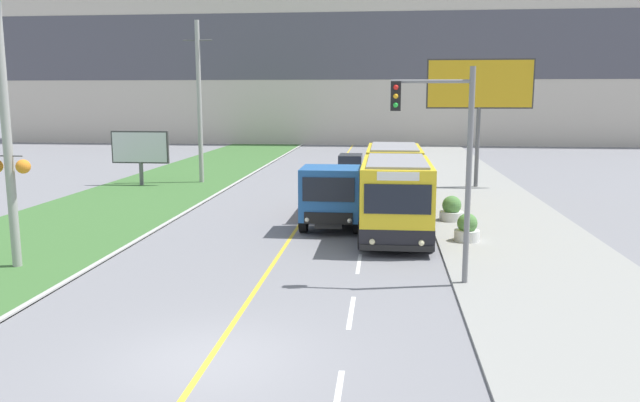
{
  "coord_description": "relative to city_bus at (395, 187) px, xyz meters",
  "views": [
    {
      "loc": [
        3.52,
        -11.71,
        5.33
      ],
      "look_at": [
        1.1,
        11.5,
        1.4
      ],
      "focal_mm": 35.0,
      "sensor_mm": 36.0,
      "label": 1
    }
  ],
  "objects": [
    {
      "name": "lane_marking_centre",
      "position": [
        -3.55,
        -11.65,
        -1.54
      ],
      "size": [
        2.88,
        140.0,
        0.01
      ],
      "color": "gold",
      "rests_on": "ground_plane"
    },
    {
      "name": "car_distant",
      "position": [
        -2.72,
        15.54,
        -0.85
      ],
      "size": [
        1.8,
        4.3,
        1.45
      ],
      "color": "silver",
      "rests_on": "ground_plane"
    },
    {
      "name": "utility_pole_near",
      "position": [
        -11.94,
        -8.26,
        2.93
      ],
      "size": [
        1.8,
        0.44,
        9.4
      ],
      "color": "#9E9E99",
      "rests_on": "ground_plane"
    },
    {
      "name": "planter_round_second",
      "position": [
        2.45,
        0.4,
        -1.0
      ],
      "size": [
        1.01,
        1.01,
        1.06
      ],
      "color": "silver",
      "rests_on": "sidewalk_right"
    },
    {
      "name": "billboard_small",
      "position": [
        -15.04,
        9.77,
        0.69
      ],
      "size": [
        3.5,
        0.24,
        3.28
      ],
      "color": "#59595B",
      "rests_on": "ground_plane"
    },
    {
      "name": "planter_round_near",
      "position": [
        2.61,
        -3.44,
        -1.01
      ],
      "size": [
        0.92,
        0.92,
        1.03
      ],
      "color": "silver",
      "rests_on": "sidewalk_right"
    },
    {
      "name": "dump_truck",
      "position": [
        -2.53,
        -1.12,
        -0.25
      ],
      "size": [
        2.43,
        6.6,
        2.58
      ],
      "color": "black",
      "rests_on": "ground_plane"
    },
    {
      "name": "city_bus",
      "position": [
        0.0,
        0.0,
        0.0
      ],
      "size": [
        2.64,
        12.26,
        3.03
      ],
      "color": "yellow",
      "rests_on": "ground_plane"
    },
    {
      "name": "apartment_block_background",
      "position": [
        -3.96,
        46.42,
        8.6
      ],
      "size": [
        80.0,
        8.04,
        20.28
      ],
      "color": "beige",
      "rests_on": "ground_plane"
    },
    {
      "name": "utility_pole_far",
      "position": [
        -11.81,
        11.43,
        3.44
      ],
      "size": [
        1.8,
        0.28,
        9.84
      ],
      "color": "#9E9E99",
      "rests_on": "ground_plane"
    },
    {
      "name": "ground_plane",
      "position": [
        -3.96,
        -14.54,
        -1.54
      ],
      "size": [
        300.0,
        300.0,
        0.0
      ],
      "primitive_type": "plane",
      "color": "slate"
    },
    {
      "name": "billboard_large",
      "position": [
        4.92,
        10.82,
        4.24
      ],
      "size": [
        6.04,
        0.24,
        7.44
      ],
      "color": "#59595B",
      "rests_on": "ground_plane"
    },
    {
      "name": "traffic_light_mast",
      "position": [
        1.26,
        -8.75,
        2.35
      ],
      "size": [
        2.28,
        0.32,
        6.13
      ],
      "color": "slate",
      "rests_on": "ground_plane"
    }
  ]
}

